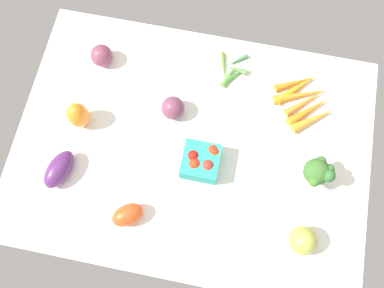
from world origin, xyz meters
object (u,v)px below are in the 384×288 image
(broccoli_head, at_px, (318,172))
(roma_tomato, at_px, (128,215))
(bell_pepper_orange, at_px, (78,115))
(eggplant, at_px, (59,169))
(heirloom_tomato_green, at_px, (303,241))
(okra_pile, at_px, (232,70))
(red_onion_center, at_px, (102,56))
(berry_basket, at_px, (201,161))
(carrot_bunch, at_px, (304,100))
(red_onion_near_basket, at_px, (173,108))

(broccoli_head, bearing_deg, roma_tomato, -156.77)
(bell_pepper_orange, height_order, eggplant, bell_pepper_orange)
(heirloom_tomato_green, bearing_deg, okra_pile, 119.37)
(bell_pepper_orange, relative_size, broccoli_head, 0.92)
(broccoli_head, height_order, red_onion_center, broccoli_head)
(bell_pepper_orange, bearing_deg, berry_basket, -9.27)
(bell_pepper_orange, xyz_separation_m, broccoli_head, (0.69, -0.04, 0.02))
(roma_tomato, bearing_deg, berry_basket, -168.75)
(broccoli_head, height_order, okra_pile, broccoli_head)
(carrot_bunch, bearing_deg, berry_basket, -136.42)
(red_onion_center, bearing_deg, eggplant, -93.57)
(bell_pepper_orange, xyz_separation_m, carrot_bunch, (0.64, 0.19, -0.04))
(carrot_bunch, bearing_deg, eggplant, -151.52)
(red_onion_near_basket, bearing_deg, heirloom_tomato_green, -36.18)
(red_onion_center, relative_size, heirloom_tomato_green, 0.87)
(carrot_bunch, distance_m, okra_pile, 0.24)
(roma_tomato, height_order, carrot_bunch, roma_tomato)
(berry_basket, bearing_deg, carrot_bunch, 43.58)
(berry_basket, bearing_deg, okra_pile, 83.22)
(red_onion_near_basket, distance_m, red_onion_center, 0.28)
(red_onion_center, distance_m, heirloom_tomato_green, 0.80)
(red_onion_near_basket, bearing_deg, okra_pile, 48.75)
(red_onion_near_basket, height_order, heirloom_tomato_green, heirloom_tomato_green)
(okra_pile, distance_m, heirloom_tomato_green, 0.55)
(roma_tomato, height_order, heirloom_tomato_green, heirloom_tomato_green)
(okra_pile, bearing_deg, red_onion_center, -173.82)
(eggplant, xyz_separation_m, broccoli_head, (0.71, 0.12, 0.04))
(carrot_bunch, relative_size, okra_pile, 1.70)
(eggplant, distance_m, broccoli_head, 0.72)
(red_onion_near_basket, relative_size, carrot_bunch, 0.32)
(berry_basket, distance_m, okra_pile, 0.32)
(carrot_bunch, bearing_deg, roma_tomato, -134.62)
(eggplant, distance_m, red_onion_center, 0.37)
(bell_pepper_orange, height_order, carrot_bunch, bell_pepper_orange)
(okra_pile, relative_size, heirloom_tomato_green, 1.64)
(roma_tomato, bearing_deg, okra_pile, -149.05)
(bell_pepper_orange, xyz_separation_m, red_onion_near_basket, (0.26, 0.08, -0.02))
(bell_pepper_orange, bearing_deg, okra_pile, 31.69)
(heirloom_tomato_green, bearing_deg, berry_basket, 152.04)
(berry_basket, xyz_separation_m, carrot_bunch, (0.27, 0.26, -0.02))
(broccoli_head, relative_size, okra_pile, 0.86)
(red_onion_near_basket, distance_m, carrot_bunch, 0.40)
(berry_basket, relative_size, carrot_bunch, 0.48)
(roma_tomato, relative_size, carrot_bunch, 0.41)
(roma_tomato, xyz_separation_m, eggplant, (-0.22, 0.09, 0.00))
(red_onion_center, bearing_deg, heirloom_tomato_green, -32.91)
(berry_basket, distance_m, eggplant, 0.40)
(red_onion_near_basket, height_order, red_onion_center, red_onion_near_basket)
(okra_pile, bearing_deg, carrot_bunch, -14.42)
(bell_pepper_orange, xyz_separation_m, eggplant, (-0.01, -0.16, -0.02))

